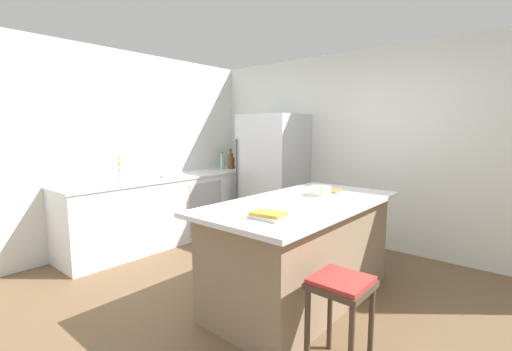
# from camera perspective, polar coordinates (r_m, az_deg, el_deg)

# --- Properties ---
(ground_plane) EXTENTS (7.20, 7.20, 0.00)m
(ground_plane) POSITION_cam_1_polar(r_m,az_deg,el_deg) (3.37, -0.60, -20.07)
(ground_plane) COLOR brown
(wall_rear) EXTENTS (6.00, 0.10, 2.60)m
(wall_rear) POSITION_cam_1_polar(r_m,az_deg,el_deg) (4.92, 16.88, 4.18)
(wall_rear) COLOR silver
(wall_rear) RESTS_ON ground_plane
(wall_left) EXTENTS (0.10, 6.00, 2.60)m
(wall_left) POSITION_cam_1_polar(r_m,az_deg,el_deg) (4.96, -22.58, 3.95)
(wall_left) COLOR silver
(wall_left) RESTS_ON ground_plane
(counter_run_left) EXTENTS (0.69, 3.01, 0.92)m
(counter_run_left) POSITION_cam_1_polar(r_m,az_deg,el_deg) (5.07, -13.92, -5.23)
(counter_run_left) COLOR white
(counter_run_left) RESTS_ON ground_plane
(kitchen_island) EXTENTS (1.04, 2.05, 0.93)m
(kitchen_island) POSITION_cam_1_polar(r_m,az_deg,el_deg) (3.27, 7.58, -12.04)
(kitchen_island) COLOR #8E755B
(kitchen_island) RESTS_ON ground_plane
(refrigerator) EXTENTS (0.86, 0.78, 1.79)m
(refrigerator) POSITION_cam_1_polar(r_m,az_deg,el_deg) (5.18, 2.89, 0.13)
(refrigerator) COLOR #B7BABF
(refrigerator) RESTS_ON ground_plane
(bar_stool) EXTENTS (0.36, 0.36, 0.63)m
(bar_stool) POSITION_cam_1_polar(r_m,az_deg,el_deg) (2.40, 13.81, -18.59)
(bar_stool) COLOR #473828
(bar_stool) RESTS_ON ground_plane
(sink_faucet) EXTENTS (0.15, 0.05, 0.30)m
(sink_faucet) POSITION_cam_1_polar(r_m,az_deg,el_deg) (4.79, -18.42, 1.33)
(sink_faucet) COLOR silver
(sink_faucet) RESTS_ON counter_run_left
(flower_vase) EXTENTS (0.08, 0.08, 0.31)m
(flower_vase) POSITION_cam_1_polar(r_m,az_deg,el_deg) (4.54, -21.58, 0.04)
(flower_vase) COLOR silver
(flower_vase) RESTS_ON counter_run_left
(paper_towel_roll) EXTENTS (0.14, 0.14, 0.31)m
(paper_towel_roll) POSITION_cam_1_polar(r_m,az_deg,el_deg) (4.86, -15.00, 1.27)
(paper_towel_roll) COLOR gray
(paper_towel_roll) RESTS_ON counter_run_left
(wine_bottle) EXTENTS (0.07, 0.07, 0.37)m
(wine_bottle) POSITION_cam_1_polar(r_m,az_deg,el_deg) (5.89, -3.03, 2.72)
(wine_bottle) COLOR #19381E
(wine_bottle) RESTS_ON counter_run_left
(syrup_bottle) EXTENTS (0.07, 0.07, 0.24)m
(syrup_bottle) POSITION_cam_1_polar(r_m,az_deg,el_deg) (5.84, -3.90, 2.13)
(syrup_bottle) COLOR #5B3319
(syrup_bottle) RESTS_ON counter_run_left
(whiskey_bottle) EXTENTS (0.08, 0.08, 0.33)m
(whiskey_bottle) POSITION_cam_1_polar(r_m,az_deg,el_deg) (5.74, -4.21, 2.39)
(whiskey_bottle) COLOR brown
(whiskey_bottle) RESTS_ON counter_run_left
(gin_bottle) EXTENTS (0.07, 0.07, 0.27)m
(gin_bottle) POSITION_cam_1_polar(r_m,az_deg,el_deg) (5.73, -5.61, 2.22)
(gin_bottle) COLOR #8CB79E
(gin_bottle) RESTS_ON counter_run_left
(cookbook_stack) EXTENTS (0.26, 0.20, 0.05)m
(cookbook_stack) POSITION_cam_1_polar(r_m,az_deg,el_deg) (2.51, 2.09, -6.60)
(cookbook_stack) COLOR silver
(cookbook_stack) RESTS_ON kitchen_island
(mixing_bowl) EXTENTS (0.21, 0.21, 0.09)m
(mixing_bowl) POSITION_cam_1_polar(r_m,az_deg,el_deg) (3.44, 10.54, -2.51)
(mixing_bowl) COLOR silver
(mixing_bowl) RESTS_ON kitchen_island
(cutting_board) EXTENTS (0.31, 0.25, 0.02)m
(cutting_board) POSITION_cam_1_polar(r_m,az_deg,el_deg) (3.70, 11.58, -2.36)
(cutting_board) COLOR #9E7042
(cutting_board) RESTS_ON kitchen_island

